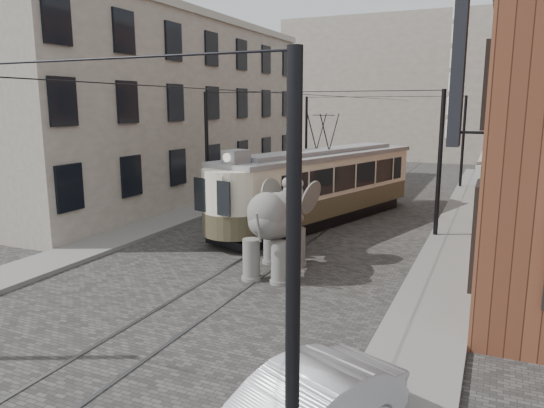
% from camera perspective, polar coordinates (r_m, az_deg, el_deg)
% --- Properties ---
extents(ground, '(120.00, 120.00, 0.00)m').
position_cam_1_polar(ground, '(17.78, -1.50, -6.59)').
color(ground, '#474542').
extents(tram_rails, '(1.54, 80.00, 0.02)m').
position_cam_1_polar(tram_rails, '(17.78, -1.50, -6.55)').
color(tram_rails, slate).
rests_on(tram_rails, ground).
extents(sidewalk_right, '(2.00, 60.00, 0.15)m').
position_cam_1_polar(sidewalk_right, '(16.25, 18.22, -8.59)').
color(sidewalk_right, slate).
rests_on(sidewalk_right, ground).
extents(sidewalk_left, '(2.00, 60.00, 0.15)m').
position_cam_1_polar(sidewalk_left, '(21.27, -17.57, -3.96)').
color(sidewalk_left, slate).
rests_on(sidewalk_left, ground).
extents(stucco_building, '(7.00, 24.00, 10.00)m').
position_cam_1_polar(stucco_building, '(31.23, -12.16, 10.05)').
color(stucco_building, gray).
rests_on(stucco_building, ground).
extents(distant_block, '(28.00, 10.00, 14.00)m').
position_cam_1_polar(distant_block, '(55.82, 16.75, 12.18)').
color(distant_block, gray).
rests_on(distant_block, ground).
extents(catenary, '(11.00, 30.20, 6.00)m').
position_cam_1_polar(catenary, '(21.78, 3.64, 4.71)').
color(catenary, black).
rests_on(catenary, ground).
extents(tram, '(6.14, 12.77, 4.98)m').
position_cam_1_polar(tram, '(23.52, 5.65, 3.90)').
color(tram, beige).
rests_on(tram, ground).
extents(elephant, '(2.99, 4.96, 2.92)m').
position_cam_1_polar(elephant, '(16.39, 0.38, -2.80)').
color(elephant, '#64615C').
rests_on(elephant, ground).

